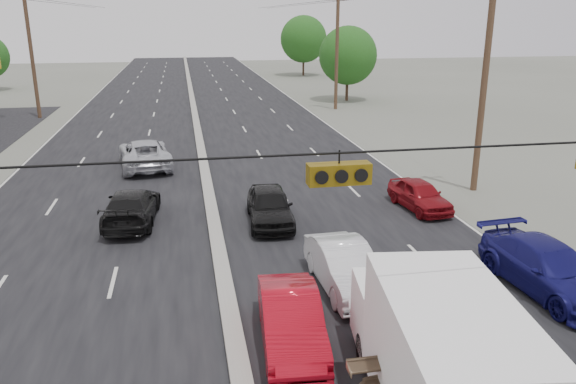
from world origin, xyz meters
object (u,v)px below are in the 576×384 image
Objects in this scene: queue_car_a at (270,206)px; queue_car_d at (548,269)px; tree_right_mid at (348,56)px; queue_car_b at (345,268)px; utility_pole_left_c at (32,54)px; red_sedan at (291,320)px; oncoming_near at (132,207)px; box_truck at (436,358)px; oncoming_far at (145,154)px; utility_pole_right_b at (484,82)px; utility_pole_right_c at (337,50)px; queue_car_e at (420,195)px; tree_right_far at (304,39)px.

queue_car_d is at bearing -41.45° from queue_car_a.
tree_right_mid is 40.54m from queue_car_b.
red_sedan is (13.90, -36.42, -4.42)m from utility_pole_left_c.
tree_right_mid reaches higher than oncoming_near.
queue_car_a is at bearing 88.94° from red_sedan.
oncoming_far is (-6.71, 22.11, -0.87)m from box_truck.
utility_pole_right_b is 17.73m from box_truck.
box_truck reaches higher than queue_car_a.
tree_right_mid reaches higher than red_sedan.
utility_pole_right_c is at bearing 90.00° from utility_pole_right_b.
tree_right_mid reaches higher than queue_car_d.
queue_car_b reaches higher than queue_car_e.
utility_pole_right_b is 6.22m from queue_car_e.
oncoming_far reaches higher than oncoming_near.
utility_pole_right_c is 2.70× the size of queue_car_e.
tree_right_mid reaches higher than oncoming_far.
queue_car_b is 8.35m from queue_car_e.
utility_pole_right_c is 30.20m from tree_right_far.
tree_right_far is 1.93× the size of queue_car_a.
box_truck reaches higher than queue_car_e.
box_truck is 1.53× the size of queue_car_b.
utility_pole_left_c is at bearing -169.70° from tree_right_mid.
utility_pole_left_c is 1.98× the size of queue_car_d.
oncoming_far reaches higher than queue_car_e.
oncoming_far is (-15.64, 7.20, -4.34)m from utility_pole_right_b.
queue_car_e is at bearing -97.79° from utility_pole_right_c.
utility_pole_right_b reaches higher than queue_car_b.
queue_car_e is 0.67× the size of oncoming_far.
box_truck reaches higher than red_sedan.
utility_pole_right_b is 1.98× the size of queue_car_d.
box_truck is 1.29× the size of queue_car_d.
oncoming_far is (-5.37, 9.90, 0.04)m from queue_car_a.
oncoming_far is at bearing 114.68° from box_truck.
tree_right_far is at bearing 81.93° from red_sedan.
red_sedan is at bearing -106.95° from utility_pole_right_c.
oncoming_far is at bearing -131.31° from utility_pole_right_c.
utility_pole_left_c and utility_pole_right_c have the same top height.
tree_right_mid is (27.50, 5.00, -0.77)m from utility_pole_left_c.
utility_pole_left_c and utility_pole_right_b have the same top height.
utility_pole_left_c is at bearing 121.57° from queue_car_a.
tree_right_far reaches higher than queue_car_a.
utility_pole_left_c is 1.40× the size of tree_right_mid.
oncoming_near is (-15.69, -1.64, -4.43)m from utility_pole_right_b.
oncoming_near is at bearing 131.11° from queue_car_b.
queue_car_d is (-3.00, -34.99, -4.38)m from utility_pole_right_c.
utility_pole_left_c is 25.00m from utility_pole_right_c.
box_truck is 7.77m from queue_car_d.
tree_right_far is 1.25× the size of box_truck.
red_sedan is at bearing -91.81° from queue_car_a.
utility_pole_right_b reaches higher than red_sedan.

